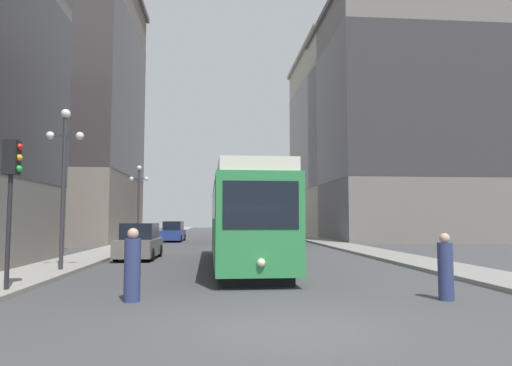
{
  "coord_description": "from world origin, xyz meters",
  "views": [
    {
      "loc": [
        -1.37,
        -8.67,
        2.04
      ],
      "look_at": [
        -0.06,
        6.59,
        3.24
      ],
      "focal_mm": 32.22,
      "sensor_mm": 36.0,
      "label": 1
    }
  ],
  "objects": [
    {
      "name": "pedestrian_crossing_near",
      "position": [
        -3.45,
        3.07,
        0.84
      ],
      "size": [
        0.41,
        0.41,
        1.81
      ],
      "rotation": [
        0.0,
        0.0,
        5.63
      ],
      "color": "navy",
      "rests_on": "ground"
    },
    {
      "name": "streetcar",
      "position": [
        -0.21,
        11.6,
        2.1
      ],
      "size": [
        2.85,
        14.43,
        3.89
      ],
      "rotation": [
        0.0,
        0.0,
        0.02
      ],
      "color": "black",
      "rests_on": "ground"
    },
    {
      "name": "building_right_corner",
      "position": [
        16.58,
        35.12,
        11.57
      ],
      "size": [
        15.51,
        16.53,
        22.48
      ],
      "color": "slate",
      "rests_on": "ground"
    },
    {
      "name": "ground_plane",
      "position": [
        0.0,
        0.0,
        0.0
      ],
      "size": [
        200.0,
        200.0,
        0.0
      ],
      "primitive_type": "plane",
      "color": "#424244"
    },
    {
      "name": "lamp_post_left_near",
      "position": [
        -7.2,
        9.31,
        4.12
      ],
      "size": [
        1.41,
        0.36,
        6.11
      ],
      "color": "#333338",
      "rests_on": "sidewalk_left"
    },
    {
      "name": "transit_bus",
      "position": [
        3.3,
        29.28,
        1.95
      ],
      "size": [
        2.86,
        11.46,
        3.45
      ],
      "rotation": [
        0.0,
        0.0,
        -0.02
      ],
      "color": "black",
      "rests_on": "ground"
    },
    {
      "name": "parked_car_left_mid",
      "position": [
        -5.3,
        33.8,
        0.84
      ],
      "size": [
        2.02,
        5.01,
        1.82
      ],
      "rotation": [
        0.0,
        0.0,
        -0.04
      ],
      "color": "black",
      "rests_on": "ground"
    },
    {
      "name": "building_right_midblock",
      "position": [
        16.84,
        47.34,
        11.8
      ],
      "size": [
        16.03,
        18.68,
        22.93
      ],
      "color": "#B2A893",
      "rests_on": "ground"
    },
    {
      "name": "sidewalk_right",
      "position": [
        7.86,
        40.0,
        0.07
      ],
      "size": [
        2.53,
        120.0,
        0.15
      ],
      "primitive_type": "cube",
      "color": "gray",
      "rests_on": "ground"
    },
    {
      "name": "lamp_post_left_far",
      "position": [
        -7.2,
        26.24,
        3.99
      ],
      "size": [
        1.41,
        0.36,
        5.9
      ],
      "color": "#333338",
      "rests_on": "sidewalk_left"
    },
    {
      "name": "pedestrian_crossing_far",
      "position": [
        4.4,
        2.59,
        0.78
      ],
      "size": [
        0.38,
        0.38,
        1.68
      ],
      "rotation": [
        0.0,
        0.0,
        5.02
      ],
      "color": "navy",
      "rests_on": "ground"
    },
    {
      "name": "sidewalk_left",
      "position": [
        -7.86,
        40.0,
        0.07
      ],
      "size": [
        2.53,
        120.0,
        0.15
      ],
      "primitive_type": "cube",
      "color": "gray",
      "rests_on": "ground"
    },
    {
      "name": "traffic_light_near_left",
      "position": [
        -6.98,
        4.36,
        3.27
      ],
      "size": [
        0.47,
        0.36,
        4.05
      ],
      "color": "#232328",
      "rests_on": "sidewalk_left"
    },
    {
      "name": "building_left_corner",
      "position": [
        -15.56,
        32.88,
        12.29
      ],
      "size": [
        13.46,
        15.88,
        23.87
      ],
      "color": "slate",
      "rests_on": "ground"
    },
    {
      "name": "parked_car_left_near",
      "position": [
        -5.3,
        15.4,
        0.84
      ],
      "size": [
        1.95,
        4.57,
        1.82
      ],
      "rotation": [
        0.0,
        0.0,
        -0.02
      ],
      "color": "black",
      "rests_on": "ground"
    }
  ]
}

